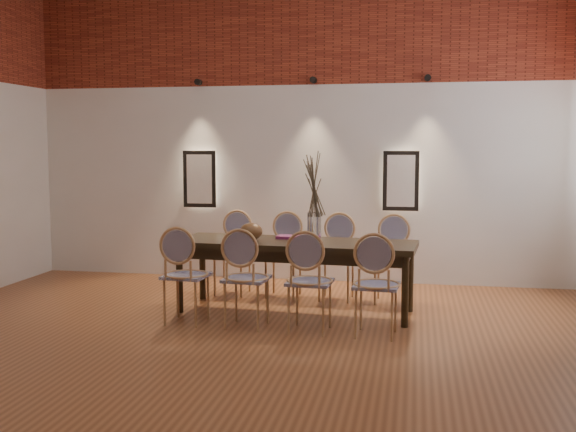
% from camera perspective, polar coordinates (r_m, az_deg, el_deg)
% --- Properties ---
extents(floor, '(7.00, 7.00, 0.02)m').
position_cam_1_polar(floor, '(5.50, -5.52, -12.48)').
color(floor, '#94562F').
rests_on(floor, ground).
extents(wall_back, '(7.00, 0.10, 4.00)m').
position_cam_1_polar(wall_back, '(8.69, 0.96, 7.73)').
color(wall_back, silver).
rests_on(wall_back, ground).
extents(brick_band_back, '(7.00, 0.02, 1.50)m').
position_cam_1_polar(brick_band_back, '(8.75, 0.89, 15.95)').
color(brick_band_back, maroon).
rests_on(brick_band_back, ground).
extents(niche_left, '(0.36, 0.06, 0.66)m').
position_cam_1_polar(niche_left, '(8.92, -7.44, 3.13)').
color(niche_left, '#FFEAC6').
rests_on(niche_left, wall_back).
extents(niche_right, '(0.36, 0.06, 0.66)m').
position_cam_1_polar(niche_right, '(8.47, 9.54, 2.96)').
color(niche_right, '#FFEAC6').
rests_on(niche_right, wall_back).
extents(spot_fixture_left, '(0.08, 0.10, 0.08)m').
position_cam_1_polar(spot_fixture_left, '(8.92, -7.61, 11.17)').
color(spot_fixture_left, black).
rests_on(spot_fixture_left, wall_back).
extents(spot_fixture_mid, '(0.08, 0.10, 0.08)m').
position_cam_1_polar(spot_fixture_mid, '(8.57, 2.16, 11.43)').
color(spot_fixture_mid, black).
rests_on(spot_fixture_mid, wall_back).
extents(spot_fixture_right, '(0.08, 0.10, 0.08)m').
position_cam_1_polar(spot_fixture_right, '(8.47, 11.75, 11.38)').
color(spot_fixture_right, black).
rests_on(spot_fixture_right, wall_back).
extents(dining_table, '(2.53, 0.96, 0.75)m').
position_cam_1_polar(dining_table, '(7.03, 0.61, -5.15)').
color(dining_table, black).
rests_on(dining_table, floor).
extents(chair_near_a, '(0.47, 0.47, 0.94)m').
position_cam_1_polar(chair_near_a, '(6.68, -8.62, -4.98)').
color(chair_near_a, tan).
rests_on(chair_near_a, floor).
extents(chair_near_b, '(0.47, 0.47, 0.94)m').
position_cam_1_polar(chair_near_b, '(6.46, -3.53, -5.29)').
color(chair_near_b, tan).
rests_on(chair_near_b, floor).
extents(chair_near_c, '(0.47, 0.47, 0.94)m').
position_cam_1_polar(chair_near_c, '(6.30, 1.86, -5.58)').
color(chair_near_c, tan).
rests_on(chair_near_c, floor).
extents(chair_near_d, '(0.47, 0.47, 0.94)m').
position_cam_1_polar(chair_near_d, '(6.19, 7.49, -5.82)').
color(chair_near_d, tan).
rests_on(chair_near_d, floor).
extents(chair_far_a, '(0.47, 0.47, 0.94)m').
position_cam_1_polar(chair_far_a, '(7.92, -4.75, -3.22)').
color(chair_far_a, tan).
rests_on(chair_far_a, floor).
extents(chair_far_b, '(0.47, 0.47, 0.94)m').
position_cam_1_polar(chair_far_b, '(7.74, -0.41, -3.42)').
color(chair_far_b, tan).
rests_on(chair_far_b, floor).
extents(chair_far_c, '(0.47, 0.47, 0.94)m').
position_cam_1_polar(chair_far_c, '(7.61, 4.12, -3.60)').
color(chair_far_c, tan).
rests_on(chair_far_c, floor).
extents(chair_far_d, '(0.47, 0.47, 0.94)m').
position_cam_1_polar(chair_far_d, '(7.52, 8.78, -3.76)').
color(chair_far_d, tan).
rests_on(chair_far_d, floor).
extents(vase, '(0.14, 0.14, 0.30)m').
position_cam_1_polar(vase, '(6.91, 2.23, -0.95)').
color(vase, silver).
rests_on(vase, dining_table).
extents(dried_branches, '(0.50, 0.50, 0.70)m').
position_cam_1_polar(dried_branches, '(6.87, 2.24, 2.78)').
color(dried_branches, '#473927').
rests_on(dried_branches, vase).
extents(bowl, '(0.24, 0.24, 0.18)m').
position_cam_1_polar(bowl, '(7.04, -3.15, -1.32)').
color(bowl, brown).
rests_on(bowl, dining_table).
extents(book, '(0.27, 0.20, 0.03)m').
position_cam_1_polar(book, '(7.15, 0.13, -1.79)').
color(book, '#902D69').
rests_on(book, dining_table).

